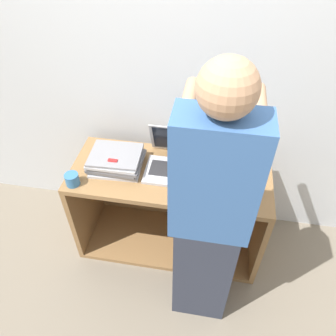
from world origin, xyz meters
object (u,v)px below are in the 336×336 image
object	(u,v)px
laptop_stack_left	(116,161)
laptop_stack_right	(225,173)
laptop_open	(172,161)
mug	(72,179)
person	(209,220)

from	to	relation	value
laptop_stack_left	laptop_stack_right	distance (m)	0.72
laptop_open	mug	size ratio (longest dim) A/B	4.10
laptop_stack_left	laptop_stack_right	xyz separation A→B (m)	(0.72, 0.00, 0.00)
laptop_open	laptop_stack_left	world-z (taller)	laptop_open
laptop_stack_left	mug	size ratio (longest dim) A/B	4.01
laptop_open	person	xyz separation A→B (m)	(0.28, -0.52, 0.09)
laptop_stack_left	person	distance (m)	0.80
laptop_stack_right	mug	distance (m)	0.97
person	laptop_stack_right	bearing A→B (deg)	80.96
laptop_open	laptop_stack_right	size ratio (longest dim) A/B	1.02
laptop_stack_left	person	size ratio (longest dim) A/B	0.20
laptop_stack_right	mug	bearing A→B (deg)	-167.74
laptop_stack_right	person	bearing A→B (deg)	-99.04
person	mug	world-z (taller)	person
laptop_stack_right	person	world-z (taller)	person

